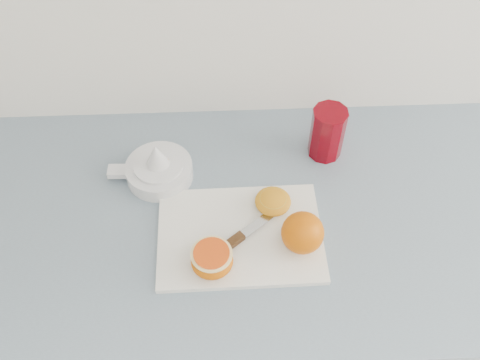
% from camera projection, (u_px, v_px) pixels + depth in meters
% --- Properties ---
extents(counter, '(2.31, 0.64, 0.89)m').
position_uv_depth(counter, '(247.00, 306.00, 1.45)').
color(counter, silver).
rests_on(counter, ground).
extents(cutting_board, '(0.33, 0.24, 0.01)m').
position_uv_depth(cutting_board, '(240.00, 235.00, 1.06)').
color(cutting_board, white).
rests_on(cutting_board, counter).
extents(whole_orange, '(0.08, 0.08, 0.08)m').
position_uv_depth(whole_orange, '(303.00, 233.00, 1.01)').
color(whole_orange, '#DD5600').
rests_on(whole_orange, cutting_board).
extents(half_orange, '(0.08, 0.08, 0.05)m').
position_uv_depth(half_orange, '(212.00, 260.00, 0.99)').
color(half_orange, '#DD5600').
rests_on(half_orange, cutting_board).
extents(squeezed_shell, '(0.07, 0.07, 0.03)m').
position_uv_depth(squeezed_shell, '(273.00, 201.00, 1.08)').
color(squeezed_shell, orange).
rests_on(squeezed_shell, cutting_board).
extents(paring_knife, '(0.18, 0.15, 0.01)m').
position_uv_depth(paring_knife, '(232.00, 243.00, 1.03)').
color(paring_knife, '#4F311A').
rests_on(paring_knife, cutting_board).
extents(citrus_juicer, '(0.18, 0.14, 0.10)m').
position_uv_depth(citrus_juicer, '(158.00, 168.00, 1.14)').
color(citrus_juicer, white).
rests_on(citrus_juicer, counter).
extents(red_tumbler, '(0.08, 0.08, 0.12)m').
position_uv_depth(red_tumbler, '(327.00, 134.00, 1.16)').
color(red_tumbler, '#70010B').
rests_on(red_tumbler, counter).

